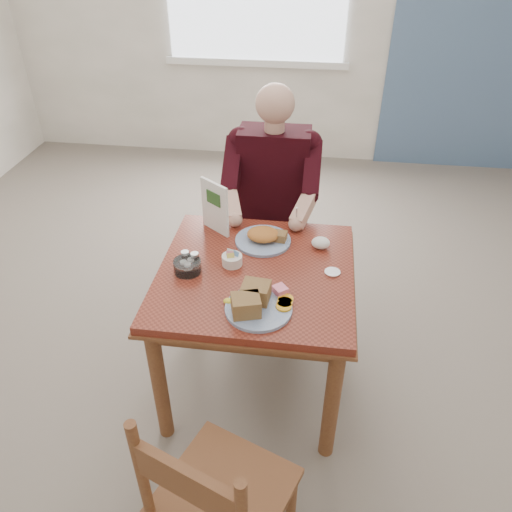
# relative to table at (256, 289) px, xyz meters

# --- Properties ---
(floor) EXTENTS (6.00, 6.00, 0.00)m
(floor) POSITION_rel_table_xyz_m (0.00, 0.00, -0.64)
(floor) COLOR #6F655A
(floor) RESTS_ON ground
(wall_back) EXTENTS (5.50, 0.00, 5.50)m
(wall_back) POSITION_rel_table_xyz_m (0.00, 3.00, 0.76)
(wall_back) COLOR white
(wall_back) RESTS_ON ground
(accent_panel) EXTENTS (1.60, 0.02, 2.80)m
(accent_panel) POSITION_rel_table_xyz_m (1.60, 2.98, 0.76)
(accent_panel) COLOR slate
(accent_panel) RESTS_ON ground
(lemon_wedge) EXTENTS (0.05, 0.04, 0.03)m
(lemon_wedge) POSITION_rel_table_xyz_m (-0.08, -0.25, 0.13)
(lemon_wedge) COLOR yellow
(lemon_wedge) RESTS_ON table
(napkin) EXTENTS (0.11, 0.09, 0.06)m
(napkin) POSITION_rel_table_xyz_m (0.29, 0.23, 0.14)
(napkin) COLOR white
(napkin) RESTS_ON table
(metal_dish) EXTENTS (0.08, 0.08, 0.01)m
(metal_dish) POSITION_rel_table_xyz_m (0.35, 0.03, 0.12)
(metal_dish) COLOR silver
(metal_dish) RESTS_ON table
(table) EXTENTS (0.92, 0.92, 0.75)m
(table) POSITION_rel_table_xyz_m (0.00, 0.00, 0.00)
(table) COLOR maroon
(table) RESTS_ON ground
(chair_far) EXTENTS (0.42, 0.42, 0.95)m
(chair_far) POSITION_rel_table_xyz_m (0.00, 0.80, -0.16)
(chair_far) COLOR brown
(chair_far) RESTS_ON ground
(chair_near) EXTENTS (0.54, 0.54, 0.95)m
(chair_near) POSITION_rel_table_xyz_m (-0.00, -0.96, -0.16)
(chair_near) COLOR brown
(chair_near) RESTS_ON ground
(diner) EXTENTS (0.53, 0.56, 1.39)m
(diner) POSITION_rel_table_xyz_m (0.00, 0.71, 0.17)
(diner) COLOR gray
(diner) RESTS_ON chair_far
(near_plate) EXTENTS (0.32, 0.32, 0.09)m
(near_plate) POSITION_rel_table_xyz_m (0.04, -0.26, 0.15)
(near_plate) COLOR white
(near_plate) RESTS_ON table
(far_plate) EXTENTS (0.32, 0.32, 0.08)m
(far_plate) POSITION_rel_table_xyz_m (0.01, 0.24, 0.14)
(far_plate) COLOR white
(far_plate) RESTS_ON table
(caddy) EXTENTS (0.12, 0.12, 0.07)m
(caddy) POSITION_rel_table_xyz_m (-0.12, 0.03, 0.14)
(caddy) COLOR white
(caddy) RESTS_ON table
(shakers) EXTENTS (0.09, 0.05, 0.08)m
(shakers) POSITION_rel_table_xyz_m (-0.30, -0.01, 0.15)
(shakers) COLOR white
(shakers) RESTS_ON table
(creamer) EXTENTS (0.16, 0.16, 0.06)m
(creamer) POSITION_rel_table_xyz_m (-0.31, -0.05, 0.14)
(creamer) COLOR white
(creamer) RESTS_ON table
(menu) EXTENTS (0.16, 0.12, 0.28)m
(menu) POSITION_rel_table_xyz_m (-0.25, 0.32, 0.25)
(menu) COLOR white
(menu) RESTS_ON table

